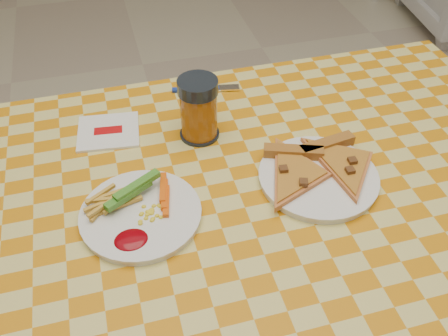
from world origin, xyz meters
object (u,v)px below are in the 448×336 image
at_px(plate_right, 318,178).
at_px(drink_glass, 199,109).
at_px(table, 244,234).
at_px(plate_left, 141,215).

bearing_deg(plate_right, drink_glass, 133.90).
bearing_deg(drink_glass, table, -82.06).
bearing_deg(table, plate_left, 172.21).
xyz_separation_m(table, plate_right, (0.15, 0.03, 0.08)).
height_order(plate_left, drink_glass, drink_glass).
distance_m(plate_left, plate_right, 0.33).
distance_m(plate_left, drink_glass, 0.25).
distance_m(table, plate_right, 0.17).
relative_size(table, drink_glass, 9.82).
distance_m(table, plate_left, 0.20).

